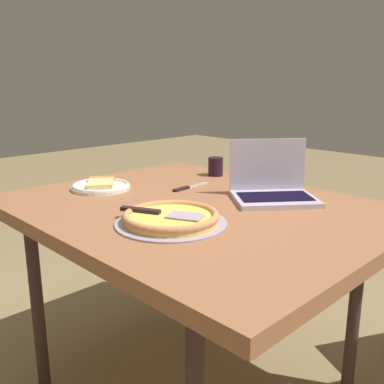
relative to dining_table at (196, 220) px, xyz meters
The scene contains 6 objects.
dining_table is the anchor object (origin of this frame).
laptop 0.31m from the dining_table, 60.21° to the left, with size 0.36×0.37×0.22m.
pizza_plate 0.45m from the dining_table, 165.18° to the right, with size 0.24×0.24×0.04m.
pizza_tray 0.24m from the dining_table, 64.38° to the right, with size 0.35×0.35×0.04m.
table_knife 0.25m from the dining_table, 143.07° to the left, with size 0.04×0.20×0.01m.
drink_cup 0.51m from the dining_table, 124.44° to the left, with size 0.07×0.07×0.08m.
Camera 1 is at (1.06, -1.06, 1.20)m, focal length 40.64 mm.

